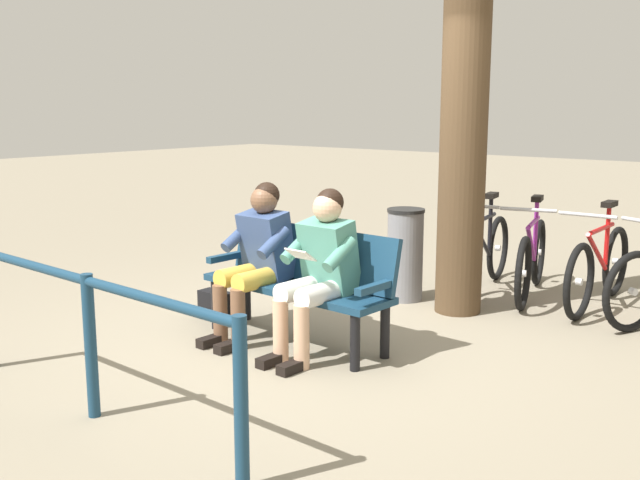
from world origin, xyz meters
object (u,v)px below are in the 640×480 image
at_px(tree_trunk, 465,104).
at_px(bicycle_orange, 599,268).
at_px(bicycle_blue, 532,259).
at_px(bicycle_black, 484,254).
at_px(bench, 302,276).
at_px(handbag, 216,305).
at_px(litter_bin, 405,254).
at_px(person_companion, 257,253).
at_px(person_reading, 319,265).

bearing_deg(tree_trunk, bicycle_orange, -134.56).
bearing_deg(bicycle_blue, tree_trunk, -33.42).
bearing_deg(bicycle_blue, bicycle_black, -97.05).
relative_size(bench, bicycle_black, 0.97).
xyz_separation_m(handbag, litter_bin, (-0.89, -1.55, 0.31)).
height_order(person_companion, handbag, person_companion).
height_order(litter_bin, bicycle_blue, bicycle_blue).
bearing_deg(litter_bin, bicycle_black, -117.65).
xyz_separation_m(handbag, bicycle_blue, (-1.75, -2.39, 0.24)).
bearing_deg(handbag, person_companion, 169.83).
relative_size(handbag, bicycle_blue, 0.18).
distance_m(bicycle_blue, bicycle_black, 0.46).
xyz_separation_m(bicycle_orange, bicycle_black, (1.07, 0.10, 0.00)).
distance_m(person_companion, litter_bin, 1.69).
height_order(handbag, bicycle_orange, bicycle_orange).
xyz_separation_m(bench, bicycle_black, (-0.37, -2.28, -0.15)).
relative_size(bench, litter_bin, 1.90).
height_order(bench, bicycle_orange, bicycle_orange).
bearing_deg(bicycle_blue, handbag, -51.78).
bearing_deg(person_companion, tree_trunk, -115.96).
height_order(bench, handbag, bench).
height_order(person_companion, tree_trunk, tree_trunk).
bearing_deg(handbag, bicycle_orange, -134.33).
bearing_deg(bicycle_black, bicycle_orange, 84.59).
xyz_separation_m(bicycle_blue, bicycle_black, (0.46, 0.07, 0.00)).
bearing_deg(handbag, bench, -177.27).
relative_size(person_reading, bicycle_black, 0.72).
distance_m(litter_bin, bicycle_orange, 1.71).
bearing_deg(bicycle_blue, bicycle_orange, 77.03).
relative_size(person_companion, tree_trunk, 0.34).
distance_m(person_companion, bicycle_black, 2.54).
distance_m(person_reading, tree_trunk, 2.00).
bearing_deg(person_reading, person_companion, -0.05).
distance_m(bench, tree_trunk, 2.02).
bearing_deg(bench, bicycle_blue, -107.09).
relative_size(tree_trunk, bicycle_orange, 2.13).
bearing_deg(bicycle_orange, litter_bin, -60.84).
bearing_deg(person_reading, litter_bin, -75.92).
relative_size(handbag, litter_bin, 0.35).
relative_size(tree_trunk, bicycle_blue, 2.19).
height_order(tree_trunk, bicycle_black, tree_trunk).
relative_size(person_reading, bicycle_orange, 0.71).
bearing_deg(person_companion, bicycle_blue, -112.46).
xyz_separation_m(bench, bicycle_orange, (-1.44, -2.37, -0.15)).
bearing_deg(bench, person_companion, 27.19).
xyz_separation_m(handbag, bicycle_orange, (-2.36, -2.42, 0.24)).
xyz_separation_m(person_reading, bicycle_black, (-0.05, -2.45, -0.31)).
distance_m(bench, bicycle_blue, 2.49).
xyz_separation_m(tree_trunk, bicycle_blue, (-0.28, -0.88, -1.43)).
relative_size(person_companion, bicycle_black, 0.72).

